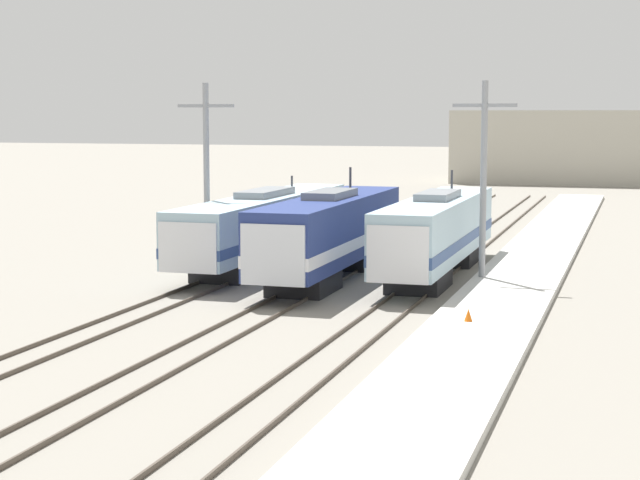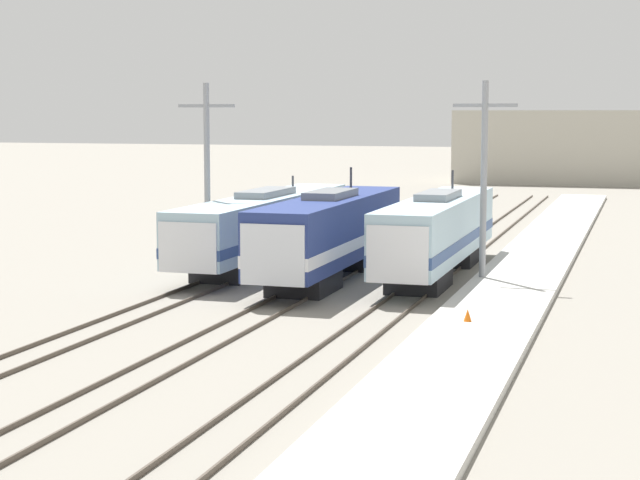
# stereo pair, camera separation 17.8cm
# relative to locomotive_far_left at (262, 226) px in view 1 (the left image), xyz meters

# --- Properties ---
(ground_plane) EXTENTS (400.00, 400.00, 0.00)m
(ground_plane) POSITION_rel_locomotive_far_left_xyz_m (4.68, -10.16, -2.03)
(ground_plane) COLOR gray
(rail_pair_far_left) EXTENTS (1.51, 120.00, 0.15)m
(rail_pair_far_left) POSITION_rel_locomotive_far_left_xyz_m (0.00, -10.16, -1.95)
(rail_pair_far_left) COLOR #4C4238
(rail_pair_far_left) RESTS_ON ground_plane
(rail_pair_center) EXTENTS (1.51, 120.00, 0.15)m
(rail_pair_center) POSITION_rel_locomotive_far_left_xyz_m (4.68, -10.16, -1.95)
(rail_pair_center) COLOR #4C4238
(rail_pair_center) RESTS_ON ground_plane
(rail_pair_far_right) EXTENTS (1.51, 120.00, 0.15)m
(rail_pair_far_right) POSITION_rel_locomotive_far_left_xyz_m (9.37, -10.16, -1.95)
(rail_pair_far_right) COLOR #4C4238
(rail_pair_far_right) RESTS_ON ground_plane
(locomotive_far_left) EXTENTS (3.00, 20.03, 4.38)m
(locomotive_far_left) POSITION_rel_locomotive_far_left_xyz_m (0.00, 0.00, 0.00)
(locomotive_far_left) COLOR #232326
(locomotive_far_left) RESTS_ON ground_plane
(locomotive_center) EXTENTS (3.01, 16.46, 5.16)m
(locomotive_center) POSITION_rel_locomotive_far_left_xyz_m (4.68, -3.88, 0.15)
(locomotive_center) COLOR black
(locomotive_center) RESTS_ON ground_plane
(locomotive_far_right) EXTENTS (2.85, 17.50, 4.94)m
(locomotive_far_right) POSITION_rel_locomotive_far_left_xyz_m (9.37, -1.46, 0.09)
(locomotive_far_right) COLOR #232326
(locomotive_far_right) RESTS_ON ground_plane
(catenary_tower_left) EXTENTS (2.95, 0.30, 9.35)m
(catenary_tower_left) POSITION_rel_locomotive_far_left_xyz_m (-1.99, -2.57, 2.94)
(catenary_tower_left) COLOR gray
(catenary_tower_left) RESTS_ON ground_plane
(catenary_tower_right) EXTENTS (2.95, 0.30, 9.35)m
(catenary_tower_right) POSITION_rel_locomotive_far_left_xyz_m (11.79, -2.57, 2.94)
(catenary_tower_right) COLOR gray
(catenary_tower_right) RESTS_ON ground_plane
(platform) EXTENTS (4.00, 120.00, 0.29)m
(platform) POSITION_rel_locomotive_far_left_xyz_m (13.39, -10.16, -1.88)
(platform) COLOR beige
(platform) RESTS_ON ground_plane
(traffic_cone) EXTENTS (0.31, 0.31, 0.47)m
(traffic_cone) POSITION_rel_locomotive_far_left_xyz_m (12.88, -13.34, -1.50)
(traffic_cone) COLOR orange
(traffic_cone) RESTS_ON platform
(depot_building) EXTENTS (32.60, 14.22, 8.09)m
(depot_building) POSITION_rel_locomotive_far_left_xyz_m (14.36, 72.77, 2.02)
(depot_building) COLOR #B2AD9E
(depot_building) RESTS_ON ground_plane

